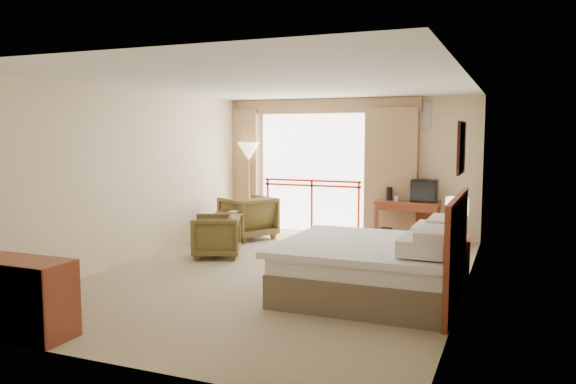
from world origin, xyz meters
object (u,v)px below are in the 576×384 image
at_px(floor_lamp, 249,155).
at_px(dresser, 17,298).
at_px(bed, 375,266).
at_px(table_lamp, 457,207).
at_px(armchair_near, 216,257).
at_px(tv, 424,191).
at_px(side_table, 230,222).
at_px(nightstand, 455,258).
at_px(armchair_far, 248,238).
at_px(wastebasket, 386,236).
at_px(desk, 408,210).

bearing_deg(floor_lamp, dresser, -84.69).
relative_size(bed, dresser, 1.83).
bearing_deg(bed, dresser, -138.01).
height_order(table_lamp, armchair_near, table_lamp).
bearing_deg(tv, side_table, -174.61).
relative_size(nightstand, armchair_far, 0.63).
bearing_deg(bed, nightstand, 57.57).
bearing_deg(wastebasket, side_table, -159.27).
bearing_deg(dresser, armchair_far, 95.15).
xyz_separation_m(armchair_near, dresser, (-0.06, -3.89, 0.39)).
distance_m(side_table, dresser, 4.92).
bearing_deg(side_table, dresser, -87.23).
bearing_deg(armchair_far, wastebasket, 127.01).
xyz_separation_m(table_lamp, armchair_near, (-3.75, -0.14, -0.99)).
distance_m(tv, dresser, 7.09).
distance_m(nightstand, table_lamp, 0.71).
relative_size(bed, armchair_near, 2.80).
bearing_deg(side_table, floor_lamp, 103.32).
bearing_deg(tv, floor_lamp, 160.13).
distance_m(nightstand, tv, 2.64).
height_order(bed, side_table, bed).
bearing_deg(floor_lamp, tv, -0.56).
distance_m(bed, armchair_far, 4.30).
height_order(desk, armchair_far, desk).
xyz_separation_m(bed, armchair_far, (-3.17, 2.88, -0.38)).
relative_size(nightstand, table_lamp, 1.03).
height_order(side_table, floor_lamp, floor_lamp).
height_order(desk, wastebasket, desk).
xyz_separation_m(armchair_near, floor_lamp, (-0.65, 2.55, 1.57)).
height_order(nightstand, table_lamp, table_lamp).
height_order(nightstand, side_table, side_table).
distance_m(bed, tv, 3.76).
bearing_deg(desk, armchair_far, -164.69).
height_order(bed, armchair_far, bed).
distance_m(bed, dresser, 4.01).
xyz_separation_m(nightstand, tv, (-0.80, 2.42, 0.68)).
bearing_deg(side_table, nightstand, -12.93).
bearing_deg(side_table, table_lamp, -12.25).
distance_m(armchair_near, side_table, 1.14).
height_order(desk, armchair_near, desk).
bearing_deg(dresser, side_table, 95.95).
bearing_deg(desk, nightstand, -67.87).
distance_m(table_lamp, side_table, 4.18).
bearing_deg(table_lamp, armchair_near, -177.80).
bearing_deg(armchair_far, table_lamp, 98.42).
height_order(table_lamp, wastebasket, table_lamp).
bearing_deg(desk, armchair_near, -137.74).
xyz_separation_m(nightstand, wastebasket, (-1.40, 1.93, -0.13)).
distance_m(table_lamp, wastebasket, 2.49).
relative_size(floor_lamp, dresser, 1.57).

